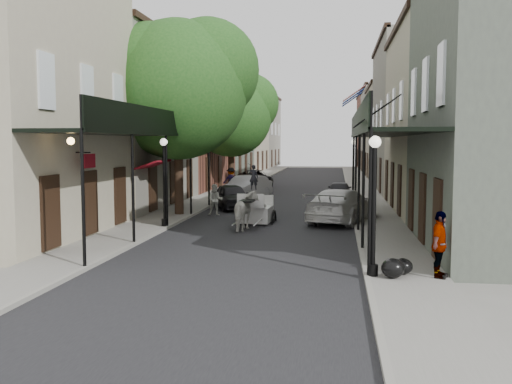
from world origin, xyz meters
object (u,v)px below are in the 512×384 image
(horse, at_px, (247,211))
(car_left_mid, at_px, (246,188))
(pedestrian_walking, at_px, (215,200))
(pedestrian_sidewalk_right, at_px, (440,245))
(car_left_far, at_px, (255,178))
(lamppost_right_near, at_px, (374,204))
(car_left_near, at_px, (232,196))
(tree_far, at_px, (236,112))
(lamppost_left, at_px, (164,181))
(car_right_near, at_px, (342,206))
(lamppost_right_far, at_px, (353,169))
(tree_near, at_px, (187,84))
(carriage, at_px, (257,199))
(pedestrian_sidewalk_left, at_px, (231,180))
(car_right_far, at_px, (340,191))

(horse, xyz_separation_m, car_left_mid, (-2.02, 12.49, -0.05))
(pedestrian_walking, distance_m, pedestrian_sidewalk_right, 15.36)
(pedestrian_sidewalk_right, height_order, car_left_far, pedestrian_sidewalk_right)
(lamppost_right_near, relative_size, car_left_near, 0.92)
(tree_far, bearing_deg, car_left_near, -81.22)
(lamppost_right_near, xyz_separation_m, car_left_far, (-7.70, 31.24, -1.36))
(lamppost_left, bearing_deg, pedestrian_walking, 75.62)
(pedestrian_sidewalk_right, xyz_separation_m, car_left_far, (-9.40, 31.24, -0.31))
(car_left_mid, xyz_separation_m, car_right_near, (5.95, -9.49, 0.01))
(car_left_near, height_order, car_right_near, car_right_near)
(lamppost_right_far, bearing_deg, pedestrian_walking, -133.63)
(horse, bearing_deg, lamppost_right_near, 122.26)
(lamppost_left, relative_size, car_right_near, 0.70)
(car_right_near, bearing_deg, horse, 54.98)
(lamppost_right_far, bearing_deg, lamppost_left, -124.35)
(tree_near, relative_size, pedestrian_sidewalk_right, 5.48)
(tree_far, relative_size, horse, 4.50)
(lamppost_right_far, bearing_deg, tree_near, -136.69)
(carriage, bearing_deg, car_left_far, 100.49)
(lamppost_left, bearing_deg, carriage, 34.89)
(lamppost_right_far, xyz_separation_m, car_left_far, (-7.70, 11.24, -1.36))
(pedestrian_sidewalk_left, relative_size, car_right_far, 0.49)
(tree_near, distance_m, pedestrian_walking, 5.87)
(car_right_near, bearing_deg, car_left_far, -53.42)
(pedestrian_sidewalk_left, bearing_deg, tree_far, -105.15)
(carriage, bearing_deg, pedestrian_sidewalk_right, -57.16)
(tree_far, bearing_deg, car_left_far, 82.74)
(lamppost_right_near, relative_size, carriage, 1.37)
(car_left_mid, distance_m, car_right_near, 11.20)
(car_left_far, bearing_deg, pedestrian_sidewalk_right, -93.10)
(horse, distance_m, car_right_far, 13.57)
(tree_far, xyz_separation_m, car_left_far, (0.65, 5.06, -5.15))
(pedestrian_sidewalk_right, bearing_deg, car_left_near, 49.75)
(pedestrian_walking, xyz_separation_m, pedestrian_sidewalk_right, (8.71, -12.65, 0.21))
(lamppost_right_far, distance_m, pedestrian_walking, 10.23)
(tree_near, height_order, lamppost_right_far, tree_near)
(lamppost_left, relative_size, pedestrian_sidewalk_left, 2.09)
(tree_near, xyz_separation_m, car_left_near, (1.60, 3.35, -5.80))
(car_right_near, relative_size, car_right_far, 1.46)
(lamppost_left, distance_m, carriage, 4.51)
(lamppost_left, distance_m, pedestrian_walking, 4.96)
(tree_far, xyz_separation_m, lamppost_right_near, (8.35, -26.18, -3.79))
(lamppost_right_near, relative_size, car_right_far, 1.02)
(lamppost_right_near, relative_size, lamppost_left, 1.00)
(car_left_near, bearing_deg, pedestrian_sidewalk_left, 78.05)
(carriage, bearing_deg, car_right_far, 72.08)
(lamppost_right_near, distance_m, car_left_mid, 21.60)
(tree_far, relative_size, pedestrian_walking, 5.49)
(tree_far, xyz_separation_m, pedestrian_sidewalk_right, (10.05, -26.18, -4.84))
(carriage, distance_m, car_left_near, 5.45)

